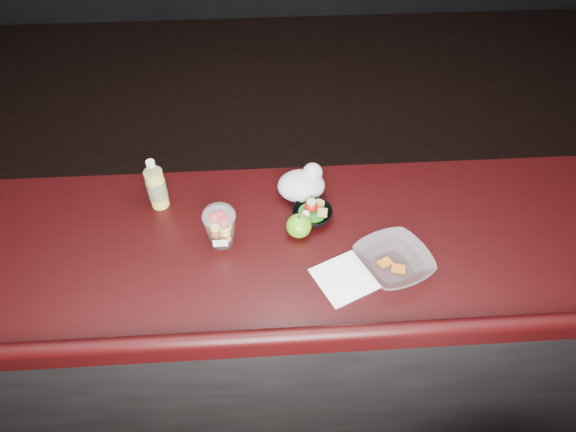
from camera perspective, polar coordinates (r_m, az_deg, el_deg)
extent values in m
cube|color=black|center=(2.07, -0.24, -12.35)|extent=(4.00, 0.65, 0.98)
cube|color=black|center=(1.66, -0.30, -3.23)|extent=(4.06, 0.71, 0.04)
cylinder|color=yellow|center=(1.76, -14.37, 2.97)|extent=(0.06, 0.06, 0.15)
cylinder|color=white|center=(1.76, -14.37, 2.97)|extent=(0.06, 0.06, 0.15)
cone|color=white|center=(1.70, -14.90, 5.10)|extent=(0.06, 0.06, 0.03)
cylinder|color=white|center=(1.69, -15.04, 5.65)|extent=(0.03, 0.03, 0.02)
cylinder|color=#072D99|center=(1.76, -14.37, 2.97)|extent=(0.06, 0.06, 0.07)
ellipsoid|color=white|center=(1.57, -7.71, 0.04)|extent=(0.10, 0.10, 0.06)
ellipsoid|color=#2A7C0E|center=(1.64, 1.21, -1.10)|extent=(0.08, 0.08, 0.08)
cylinder|color=black|center=(1.61, 1.24, -0.12)|extent=(0.01, 0.01, 0.01)
ellipsoid|color=silver|center=(1.75, 1.47, 3.38)|extent=(0.16, 0.13, 0.10)
sphere|color=silver|center=(1.75, 2.74, 4.82)|extent=(0.07, 0.07, 0.07)
imported|color=black|center=(1.69, 2.71, 0.17)|extent=(0.16, 0.16, 0.04)
cylinder|color=#0F470C|center=(1.69, 2.72, 0.37)|extent=(0.09, 0.09, 0.01)
ellipsoid|color=#AE0A07|center=(1.68, 2.60, 1.10)|extent=(0.04, 0.04, 0.04)
cylinder|color=beige|center=(1.67, 2.62, 1.56)|extent=(0.03, 0.03, 0.01)
ellipsoid|color=white|center=(1.66, 1.99, 0.14)|extent=(0.03, 0.03, 0.04)
imported|color=silver|center=(1.59, 11.59, -5.03)|extent=(0.29, 0.29, 0.05)
cube|color=#990F0C|center=(1.60, 10.72, -5.12)|extent=(0.05, 0.05, 0.01)
cube|color=#990F0C|center=(1.59, 12.15, -5.75)|extent=(0.05, 0.04, 0.01)
cube|color=white|center=(1.56, 6.26, -6.91)|extent=(0.21, 0.21, 0.00)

